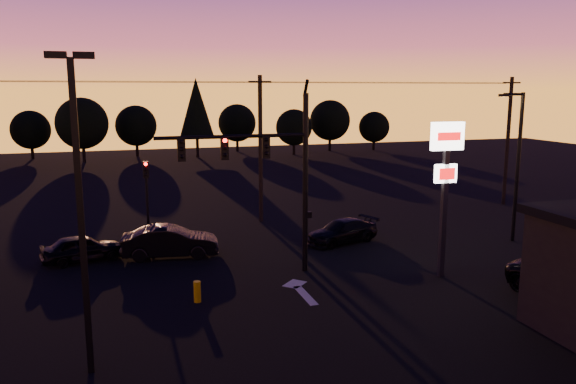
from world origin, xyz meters
The scene contains 22 objects.
ground centered at (0.00, 0.00, 0.00)m, with size 120.00×120.00×0.00m, color black.
lane_arrow centered at (0.50, 1.67, 0.01)m, with size 1.20×3.10×0.01m.
traffic_signal_mast centered at (-0.10, 3.99, 4.94)m, with size 6.79×0.52×8.58m.
secondary_signal centered at (-5.00, 11.49, 2.86)m, with size 0.30×0.31×4.35m.
parking_lot_light centered at (-7.50, -3.00, 5.27)m, with size 1.25×0.30×9.14m.
pylon_sign centered at (7.00, 1.50, 4.91)m, with size 1.50×0.28×6.80m.
streetlight centered at (13.91, 5.50, 4.42)m, with size 1.55×0.35×8.00m.
utility_pole_1 centered at (2.00, 14.00, 4.59)m, with size 1.40×0.26×9.00m.
utility_pole_2 centered at (20.00, 14.00, 4.59)m, with size 1.40×0.26×9.00m.
power_wires centered at (2.00, 14.00, 8.57)m, with size 36.00×1.22×0.07m.
bollard centered at (-3.74, 1.58, 0.42)m, with size 0.28×0.28×0.84m, color #B09303.
tree_1 centered at (-16.00, 53.00, 3.43)m, with size 4.54×4.54×5.71m.
tree_2 centered at (-10.00, 48.00, 4.37)m, with size 5.77×5.78×7.26m.
tree_3 centered at (-4.00, 52.00, 3.75)m, with size 4.95×4.95×6.22m.
tree_4 centered at (3.00, 49.00, 5.93)m, with size 4.18×4.18×9.50m.
tree_5 centered at (9.00, 54.00, 3.75)m, with size 4.95×4.95×6.22m.
tree_6 centered at (15.00, 48.00, 3.43)m, with size 4.54×4.54×5.71m.
tree_7 centered at (21.00, 51.00, 4.06)m, with size 5.36×5.36×6.74m.
tree_8 centered at (27.00, 50.00, 3.12)m, with size 4.12×4.12×5.19m.
car_left centered at (-8.25, 8.47, 0.65)m, with size 1.53×3.81×1.30m, color black.
car_mid centered at (-4.16, 7.97, 0.77)m, with size 1.63×4.68×1.54m, color black.
car_right centered at (4.95, 7.94, 0.61)m, with size 1.72×4.23×1.23m, color black.
Camera 1 is at (-6.45, -19.26, 8.17)m, focal length 35.00 mm.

